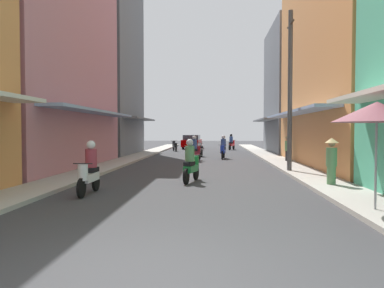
{
  "coord_description": "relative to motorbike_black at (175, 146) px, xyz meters",
  "views": [
    {
      "loc": [
        0.87,
        -4.48,
        1.86
      ],
      "look_at": [
        -0.6,
        18.33,
        1.05
      ],
      "focal_mm": 34.27,
      "sensor_mm": 36.0,
      "label": 1
    }
  ],
  "objects": [
    {
      "name": "ground_plane",
      "position": [
        2.91,
        -11.49,
        -0.5
      ],
      "size": [
        95.28,
        95.28,
        0.0
      ],
      "primitive_type": "plane",
      "color": "#38383A"
    },
    {
      "name": "sidewalk_left",
      "position": [
        -1.77,
        -11.49,
        -0.44
      ],
      "size": [
        1.59,
        51.31,
        0.12
      ],
      "primitive_type": "cube",
      "color": "#ADA89E",
      "rests_on": "ground"
    },
    {
      "name": "sidewalk_right",
      "position": [
        7.58,
        -11.49,
        -0.44
      ],
      "size": [
        1.59,
        51.31,
        0.12
      ],
      "primitive_type": "cube",
      "color": "#ADA89E",
      "rests_on": "ground"
    },
    {
      "name": "building_left_mid",
      "position": [
        -5.56,
        -15.99,
        5.7
      ],
      "size": [
        7.05,
        11.49,
        12.41
      ],
      "color": "#B7727F",
      "rests_on": "ground"
    },
    {
      "name": "building_left_far",
      "position": [
        -5.56,
        -5.52,
        7.03
      ],
      "size": [
        7.05,
        8.13,
        15.08
      ],
      "color": "slate",
      "rests_on": "ground"
    },
    {
      "name": "building_right_mid",
      "position": [
        11.37,
        -14.11,
        6.59
      ],
      "size": [
        7.05,
        13.37,
        14.2
      ],
      "color": "#D88C4C",
      "rests_on": "ground"
    },
    {
      "name": "building_right_far",
      "position": [
        11.37,
        -2.33,
        4.78
      ],
      "size": [
        7.05,
        8.58,
        10.58
      ],
      "color": "slate",
      "rests_on": "ground"
    },
    {
      "name": "motorbike_black",
      "position": [
        0.0,
        0.0,
        0.0
      ],
      "size": [
        0.71,
        1.76,
        0.96
      ],
      "color": "black",
      "rests_on": "ground"
    },
    {
      "name": "motorbike_green",
      "position": [
        2.89,
        -20.4,
        0.2
      ],
      "size": [
        0.64,
        1.78,
        1.58
      ],
      "color": "black",
      "rests_on": "ground"
    },
    {
      "name": "motorbike_red",
      "position": [
        5.36,
        2.72,
        0.2
      ],
      "size": [
        0.77,
        1.73,
        1.58
      ],
      "color": "black",
      "rests_on": "ground"
    },
    {
      "name": "motorbike_blue",
      "position": [
        4.29,
        -9.0,
        0.2
      ],
      "size": [
        0.55,
        1.81,
        1.58
      ],
      "color": "black",
      "rests_on": "ground"
    },
    {
      "name": "motorbike_white",
      "position": [
        0.06,
        -23.1,
        0.2
      ],
      "size": [
        0.55,
        1.81,
        1.58
      ],
      "color": "black",
      "rests_on": "ground"
    },
    {
      "name": "motorbike_maroon",
      "position": [
        2.52,
        -11.15,
        0.2
      ],
      "size": [
        0.72,
        1.75,
        1.58
      ],
      "color": "black",
      "rests_on": "ground"
    },
    {
      "name": "motorbike_silver",
      "position": [
        2.65,
        -6.83,
        0.0
      ],
      "size": [
        0.6,
        1.79,
        0.96
      ],
      "color": "black",
      "rests_on": "ground"
    },
    {
      "name": "parked_car",
      "position": [
        1.28,
        4.84,
        0.24
      ],
      "size": [
        1.99,
        4.19,
        1.45
      ],
      "color": "#8C0000",
      "rests_on": "ground"
    },
    {
      "name": "pedestrian_crossing",
      "position": [
        7.56,
        -21.43,
        0.42
      ],
      "size": [
        0.44,
        0.44,
        1.64
      ],
      "color": "#598C59",
      "rests_on": "ground"
    },
    {
      "name": "pedestrian_midway",
      "position": [
        7.99,
        -11.94,
        0.41
      ],
      "size": [
        0.44,
        0.44,
        1.61
      ],
      "color": "#262628",
      "rests_on": "ground"
    },
    {
      "name": "vendor_umbrella",
      "position": [
        7.33,
        -25.28,
        1.78
      ],
      "size": [
        1.93,
        1.93,
        2.51
      ],
      "color": "#99999E",
      "rests_on": "ground"
    },
    {
      "name": "utility_pole",
      "position": [
        7.04,
        -17.23,
        3.14
      ],
      "size": [
        0.2,
        1.2,
        7.13
      ],
      "color": "#4C4C4F",
      "rests_on": "ground"
    }
  ]
}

